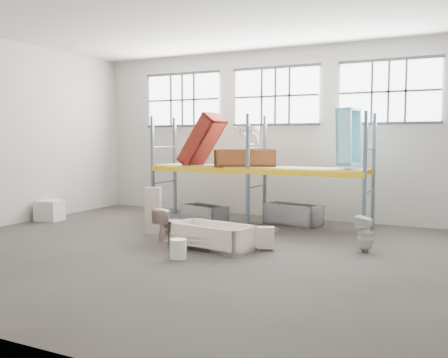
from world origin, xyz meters
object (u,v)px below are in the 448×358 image
Objects in this scene: toilet_white at (365,234)px; steel_tub_left at (204,214)px; rust_tub_flat at (246,158)px; blue_tub_upright at (349,137)px; toilet_beige at (169,224)px; bucket at (178,249)px; carton_near at (50,211)px; steel_tub_right at (293,214)px; bathtub_beige at (212,236)px; cistern_tall at (153,211)px.

toilet_white is 0.56× the size of steel_tub_left.
rust_tub_flat is 2.87m from blue_tub_upright.
toilet_beige reaches higher than bucket.
blue_tub_upright reaches higher than carton_near.
steel_tub_left is 0.89× the size of steel_tub_right.
carton_near is at bearing -0.68° from toilet_beige.
steel_tub_right is 3.98× the size of bucket.
toilet_beige and toilet_white have the same top height.
toilet_beige is at bearing -103.28° from rust_tub_flat.
steel_tub_left is 4.45m from blue_tub_upright.
bucket is at bearing -83.95° from rust_tub_flat.
toilet_white reaches higher than carton_near.
carton_near is (-5.84, 1.06, 0.03)m from bathtub_beige.
carton_near reaches higher than steel_tub_right.
cistern_tall is at bearing -133.98° from steel_tub_right.
toilet_white is 1.98× the size of bucket.
toilet_beige is at bearing -66.97° from toilet_white.
bucket is (-0.17, -1.11, -0.07)m from bathtub_beige.
toilet_beige reaches higher than steel_tub_right.
steel_tub_right is (2.69, 2.79, -0.30)m from cistern_tall.
steel_tub_left is at bearing 111.58° from bucket.
bathtub_beige is at bearing -78.90° from rust_tub_flat.
steel_tub_right is at bearing 80.40° from bucket.
steel_tub_right is (1.92, 3.26, -0.10)m from toilet_beige.
carton_near is at bearing -165.16° from blue_tub_upright.
toilet_beige is 3.79m from steel_tub_right.
rust_tub_flat is at bearing 23.21° from steel_tub_left.
bathtub_beige is 1.33m from toilet_beige.
rust_tub_flat reaches higher than toilet_white.
cistern_tall is at bearing -73.86° from toilet_white.
steel_tub_left is 3.54× the size of bucket.
cistern_tall reaches higher than bathtub_beige.
bathtub_beige is 4.41m from blue_tub_upright.
rust_tub_flat is 4.35× the size of bucket.
bathtub_beige is 1.55× the size of cistern_tall.
carton_near is (-5.67, 2.17, 0.10)m from bucket.
steel_tub_left is 0.81× the size of rust_tub_flat.
toilet_beige is at bearing 175.48° from bathtub_beige.
bathtub_beige is 2.63× the size of carton_near.
steel_tub_left is 4.10m from bucket.
bathtub_beige is 2.34× the size of toilet_beige.
bucket is 0.57× the size of carton_near.
toilet_white is (4.31, 0.80, -0.00)m from toilet_beige.
steel_tub_left is 2.46m from steel_tub_right.
bathtub_beige is at bearing -10.27° from carton_near.
toilet_beige is 0.93m from cistern_tall.
blue_tub_upright is (1.56, -0.39, 2.11)m from steel_tub_right.
bathtub_beige is at bearing -57.35° from toilet_white.
carton_near reaches higher than bathtub_beige.
toilet_beige reaches higher than bathtub_beige.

